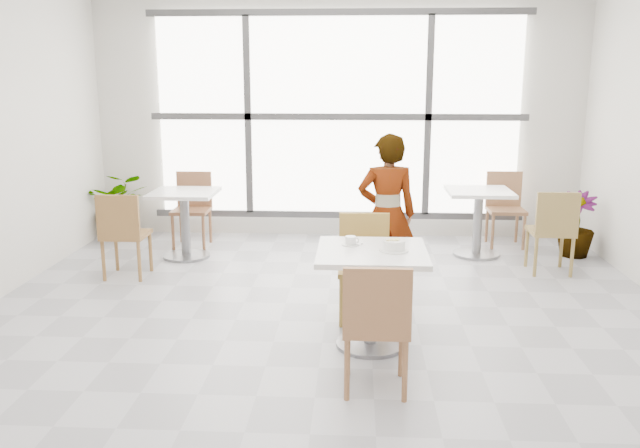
# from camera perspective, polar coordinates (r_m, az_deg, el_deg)

# --- Properties ---
(floor) EXTENTS (7.00, 7.00, 0.00)m
(floor) POSITION_cam_1_polar(r_m,az_deg,el_deg) (5.09, 0.20, -10.27)
(floor) COLOR #9E9EA5
(floor) RESTS_ON ground
(wall_back) EXTENTS (6.00, 0.00, 6.00)m
(wall_back) POSITION_cam_1_polar(r_m,az_deg,el_deg) (8.20, 1.54, 9.33)
(wall_back) COLOR silver
(wall_back) RESTS_ON ground
(wall_front) EXTENTS (6.00, 0.00, 6.00)m
(wall_front) POSITION_cam_1_polar(r_m,az_deg,el_deg) (1.31, -8.18, -9.74)
(wall_front) COLOR silver
(wall_front) RESTS_ON ground
(window) EXTENTS (4.60, 0.07, 2.52)m
(window) POSITION_cam_1_polar(r_m,az_deg,el_deg) (8.13, 1.52, 9.30)
(window) COLOR white
(window) RESTS_ON ground
(main_table) EXTENTS (0.80, 0.80, 0.75)m
(main_table) POSITION_cam_1_polar(r_m,az_deg,el_deg) (4.88, 4.49, -4.83)
(main_table) COLOR white
(main_table) RESTS_ON ground
(chair_near) EXTENTS (0.42, 0.42, 0.87)m
(chair_near) POSITION_cam_1_polar(r_m,az_deg,el_deg) (4.17, 4.91, -8.30)
(chair_near) COLOR #986541
(chair_near) RESTS_ON ground
(chair_far) EXTENTS (0.42, 0.42, 0.87)m
(chair_far) POSITION_cam_1_polar(r_m,az_deg,el_deg) (5.49, 3.83, -3.05)
(chair_far) COLOR #A37D36
(chair_far) RESTS_ON ground
(oatmeal_bowl) EXTENTS (0.21, 0.21, 0.09)m
(oatmeal_bowl) POSITION_cam_1_polar(r_m,az_deg,el_deg) (4.78, 6.43, -1.85)
(oatmeal_bowl) COLOR white
(oatmeal_bowl) RESTS_ON main_table
(coffee_cup) EXTENTS (0.16, 0.13, 0.07)m
(coffee_cup) POSITION_cam_1_polar(r_m,az_deg,el_deg) (4.93, 2.70, -1.50)
(coffee_cup) COLOR white
(coffee_cup) RESTS_ON main_table
(person) EXTENTS (0.58, 0.41, 1.49)m
(person) POSITION_cam_1_polar(r_m,az_deg,el_deg) (6.07, 5.83, 0.84)
(person) COLOR black
(person) RESTS_ON ground
(bg_table_left) EXTENTS (0.70, 0.70, 0.75)m
(bg_table_left) POSITION_cam_1_polar(r_m,az_deg,el_deg) (7.42, -11.66, 0.80)
(bg_table_left) COLOR silver
(bg_table_left) RESTS_ON ground
(bg_table_right) EXTENTS (0.70, 0.70, 0.75)m
(bg_table_right) POSITION_cam_1_polar(r_m,az_deg,el_deg) (7.56, 13.56, 0.92)
(bg_table_right) COLOR white
(bg_table_right) RESTS_ON ground
(bg_chair_left_near) EXTENTS (0.42, 0.42, 0.87)m
(bg_chair_left_near) POSITION_cam_1_polar(r_m,az_deg,el_deg) (6.78, -16.75, -0.49)
(bg_chair_left_near) COLOR brown
(bg_chair_left_near) RESTS_ON ground
(bg_chair_left_far) EXTENTS (0.42, 0.42, 0.87)m
(bg_chair_left_far) POSITION_cam_1_polar(r_m,az_deg,el_deg) (7.97, -10.99, 1.75)
(bg_chair_left_far) COLOR brown
(bg_chair_left_far) RESTS_ON ground
(bg_chair_right_near) EXTENTS (0.42, 0.42, 0.87)m
(bg_chair_right_near) POSITION_cam_1_polar(r_m,az_deg,el_deg) (7.04, 19.59, -0.21)
(bg_chair_right_near) COLOR olive
(bg_chair_right_near) RESTS_ON ground
(bg_chair_right_far) EXTENTS (0.42, 0.42, 0.87)m
(bg_chair_right_far) POSITION_cam_1_polar(r_m,az_deg,el_deg) (8.15, 15.75, 1.74)
(bg_chair_right_far) COLOR #9A6A48
(bg_chair_right_far) RESTS_ON ground
(plant_left) EXTENTS (0.83, 0.75, 0.83)m
(plant_left) POSITION_cam_1_polar(r_m,az_deg,el_deg) (8.56, -16.95, 1.59)
(plant_left) COLOR #588648
(plant_left) RESTS_ON ground
(plant_right) EXTENTS (0.54, 0.54, 0.73)m
(plant_right) POSITION_cam_1_polar(r_m,az_deg,el_deg) (7.88, 21.31, -0.02)
(plant_right) COLOR #387737
(plant_right) RESTS_ON ground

